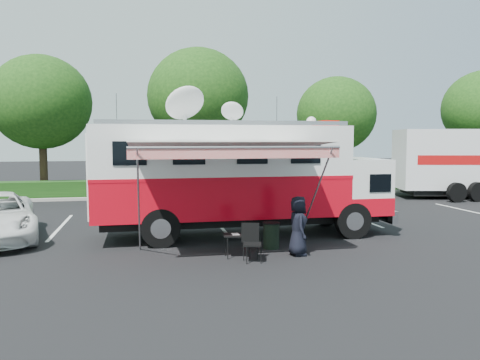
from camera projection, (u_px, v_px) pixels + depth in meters
name	position (u px, v px, depth m)	size (l,w,h in m)	color
ground_plane	(243.00, 235.00, 16.31)	(120.00, 120.00, 0.00)	black
back_border	(217.00, 112.00, 28.69)	(60.00, 6.14, 8.87)	#9E998E
stall_lines	(216.00, 221.00, 19.13)	(24.12, 5.50, 0.01)	silver
command_truck	(240.00, 176.00, 16.11)	(10.13, 2.79, 4.87)	black
awning	(230.00, 147.00, 13.01)	(5.53, 2.84, 3.34)	silver
person	(298.00, 255.00, 13.54)	(0.84, 0.55, 1.72)	black
folding_table	(237.00, 236.00, 13.27)	(0.86, 0.68, 0.66)	black
folding_chair	(251.00, 239.00, 12.84)	(0.60, 0.63, 1.04)	black
trash_bin	(271.00, 235.00, 14.36)	(0.54, 0.54, 0.80)	black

